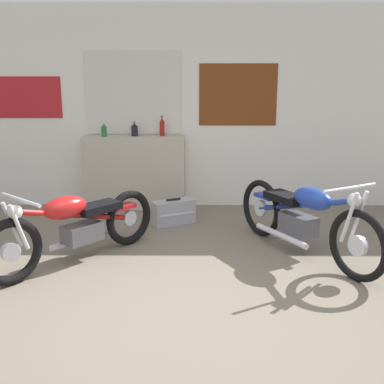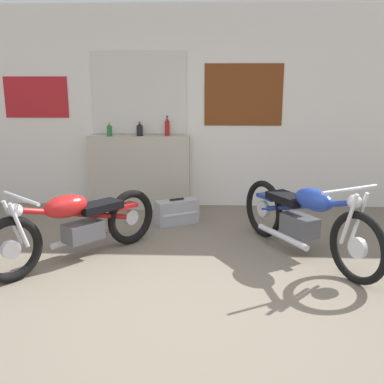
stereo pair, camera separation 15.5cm
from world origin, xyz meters
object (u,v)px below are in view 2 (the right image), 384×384
(bottle_left_center, at_px, (140,130))
(motorcycle_blue, at_px, (304,217))
(bottle_leftmost, at_px, (110,130))
(motorcycle_red, at_px, (77,224))
(bottle_center, at_px, (167,127))
(hard_case_silver, at_px, (177,212))

(bottle_left_center, xyz_separation_m, motorcycle_blue, (1.96, -1.83, -0.70))
(bottle_leftmost, relative_size, motorcycle_red, 0.12)
(bottle_left_center, xyz_separation_m, bottle_center, (0.38, 0.03, 0.04))
(bottle_leftmost, xyz_separation_m, bottle_center, (0.80, 0.08, 0.04))
(bottle_left_center, distance_m, motorcycle_red, 2.19)
(bottle_center, height_order, motorcycle_red, bottle_center)
(motorcycle_red, xyz_separation_m, hard_case_silver, (0.90, 1.25, -0.23))
(bottle_center, height_order, motorcycle_blue, bottle_center)
(bottle_leftmost, bearing_deg, bottle_center, 5.59)
(bottle_center, bearing_deg, hard_case_silver, -77.00)
(motorcycle_blue, xyz_separation_m, hard_case_silver, (-1.39, 1.04, -0.26))
(bottle_center, xyz_separation_m, hard_case_silver, (0.19, -0.82, -1.00))
(motorcycle_blue, bearing_deg, bottle_leftmost, 143.10)
(bottle_center, bearing_deg, motorcycle_red, -109.10)
(motorcycle_red, relative_size, hard_case_silver, 2.72)
(bottle_leftmost, bearing_deg, hard_case_silver, -36.78)
(bottle_leftmost, xyz_separation_m, bottle_left_center, (0.42, 0.05, 0.00))
(bottle_leftmost, height_order, hard_case_silver, bottle_leftmost)
(bottle_center, xyz_separation_m, motorcycle_blue, (1.57, -1.86, -0.73))
(bottle_left_center, height_order, motorcycle_red, bottle_left_center)
(bottle_center, relative_size, hard_case_silver, 0.49)
(bottle_center, bearing_deg, bottle_leftmost, -174.41)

